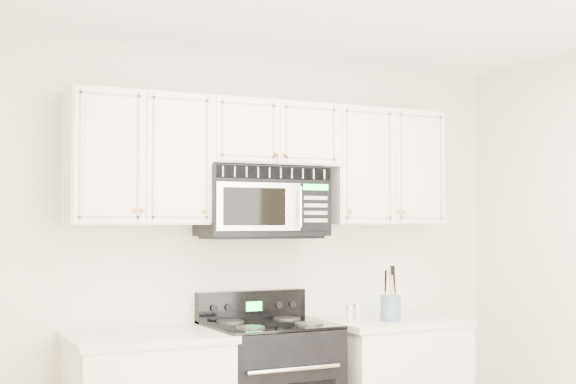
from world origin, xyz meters
TOP-DOWN VIEW (x-y plane):
  - room at (0.00, 0.00)m, footprint 3.51×3.51m
  - upper_cabinets at (-0.00, 1.58)m, footprint 2.44×0.37m
  - microwave at (-0.05, 1.55)m, footprint 0.76×0.43m
  - utensil_crock at (0.72, 1.32)m, footprint 0.13×0.13m
  - shaker_salt at (0.45, 1.36)m, footprint 0.04×0.04m
  - shaker_pepper at (0.54, 1.42)m, footprint 0.04×0.04m

SIDE VIEW (x-z plane):
  - shaker_pepper at x=0.54m, z-range 0.92..1.02m
  - shaker_salt at x=0.45m, z-range 0.92..1.03m
  - utensil_crock at x=0.72m, z-range 0.84..1.17m
  - room at x=0.00m, z-range 0.00..2.60m
  - microwave at x=-0.05m, z-range 1.45..1.87m
  - upper_cabinets at x=0.00m, z-range 1.56..2.31m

